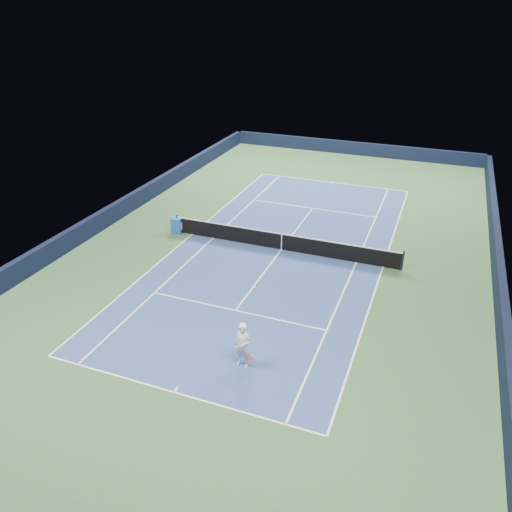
% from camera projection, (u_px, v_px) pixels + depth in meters
% --- Properties ---
extents(ground, '(40.00, 40.00, 0.00)m').
position_uv_depth(ground, '(281.00, 250.00, 27.28)').
color(ground, '#30542E').
rests_on(ground, ground).
extents(wall_far, '(22.00, 0.35, 1.10)m').
position_uv_depth(wall_far, '(354.00, 148.00, 43.42)').
color(wall_far, black).
rests_on(wall_far, ground).
extents(wall_right, '(0.35, 40.00, 1.10)m').
position_uv_depth(wall_right, '(499.00, 276.00, 23.57)').
color(wall_right, black).
rests_on(wall_right, ground).
extents(wall_left, '(0.35, 40.00, 1.10)m').
position_uv_depth(wall_left, '(114.00, 213.00, 30.48)').
color(wall_left, black).
rests_on(wall_left, ground).
extents(court_surface, '(10.97, 23.77, 0.01)m').
position_uv_depth(court_surface, '(281.00, 250.00, 27.28)').
color(court_surface, navy).
rests_on(court_surface, ground).
extents(baseline_far, '(10.97, 0.08, 0.00)m').
position_uv_depth(baseline_far, '(332.00, 182.00, 37.10)').
color(baseline_far, white).
rests_on(baseline_far, ground).
extents(baseline_near, '(10.97, 0.08, 0.00)m').
position_uv_depth(baseline_near, '(174.00, 392.00, 17.45)').
color(baseline_near, white).
rests_on(baseline_near, ground).
extents(sideline_doubles_right, '(0.08, 23.77, 0.00)m').
position_uv_depth(sideline_doubles_right, '(383.00, 267.00, 25.53)').
color(sideline_doubles_right, white).
rests_on(sideline_doubles_right, ground).
extents(sideline_doubles_left, '(0.08, 23.77, 0.00)m').
position_uv_depth(sideline_doubles_left, '(192.00, 234.00, 29.02)').
color(sideline_doubles_left, white).
rests_on(sideline_doubles_left, ground).
extents(sideline_singles_right, '(0.08, 23.77, 0.00)m').
position_uv_depth(sideline_singles_right, '(356.00, 262.00, 25.96)').
color(sideline_singles_right, white).
rests_on(sideline_singles_right, ground).
extents(sideline_singles_left, '(0.08, 23.77, 0.00)m').
position_uv_depth(sideline_singles_left, '(213.00, 238.00, 28.59)').
color(sideline_singles_left, white).
rests_on(sideline_singles_left, ground).
extents(service_line_far, '(8.23, 0.08, 0.00)m').
position_uv_depth(service_line_far, '(312.00, 208.00, 32.57)').
color(service_line_far, white).
rests_on(service_line_far, ground).
extents(service_line_near, '(8.23, 0.08, 0.00)m').
position_uv_depth(service_line_near, '(235.00, 310.00, 21.98)').
color(service_line_near, white).
rests_on(service_line_near, ground).
extents(center_service_line, '(0.08, 12.80, 0.00)m').
position_uv_depth(center_service_line, '(281.00, 249.00, 27.28)').
color(center_service_line, white).
rests_on(center_service_line, ground).
extents(center_mark_far, '(0.08, 0.30, 0.00)m').
position_uv_depth(center_mark_far, '(332.00, 183.00, 36.98)').
color(center_mark_far, white).
rests_on(center_mark_far, ground).
extents(center_mark_near, '(0.08, 0.30, 0.00)m').
position_uv_depth(center_mark_near, '(176.00, 389.00, 17.57)').
color(center_mark_near, white).
rests_on(center_mark_near, ground).
extents(tennis_net, '(12.90, 0.10, 1.07)m').
position_uv_depth(tennis_net, '(282.00, 241.00, 27.05)').
color(tennis_net, black).
rests_on(tennis_net, ground).
extents(sponsor_cube, '(0.63, 0.59, 0.93)m').
position_uv_depth(sponsor_cube, '(177.00, 225.00, 29.02)').
color(sponsor_cube, blue).
rests_on(sponsor_cube, ground).
extents(tennis_player, '(0.84, 1.29, 2.90)m').
position_uv_depth(tennis_player, '(243.00, 345.00, 18.30)').
color(tennis_player, white).
rests_on(tennis_player, ground).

